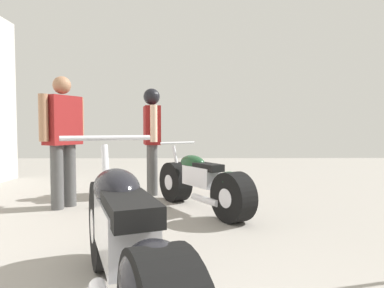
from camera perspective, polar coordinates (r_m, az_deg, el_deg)
The scene contains 5 objects.
ground_plane at distance 3.20m, azimuth -4.26°, elevation -15.75°, with size 16.13×16.13×0.00m, color gray.
motorcycle_maroon_cruiser at distance 1.80m, azimuth -11.53°, elevation -17.11°, with size 0.98×1.99×0.96m.
motorcycle_black_naked at distance 4.07m, azimuth 1.75°, elevation -6.83°, with size 1.14×1.61×0.83m.
mechanic_in_blue at distance 4.49m, azimuth -21.40°, elevation 1.64°, with size 0.42×0.63×1.66m.
mechanic_with_helmet at distance 5.09m, azimuth -6.94°, elevation 2.22°, with size 0.31×0.64×1.62m.
Camera 1 is at (0.19, 0.33, 1.01)m, focal length 30.91 mm.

